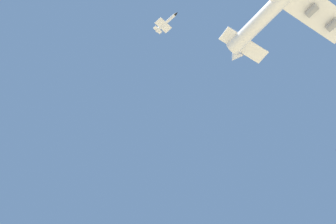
% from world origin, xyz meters
% --- Properties ---
extents(chase_jet_lead, '(8.86, 15.31, 4.00)m').
position_xyz_m(chase_jet_lead, '(-34.93, 40.34, 164.73)').
color(chase_jet_lead, silver).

